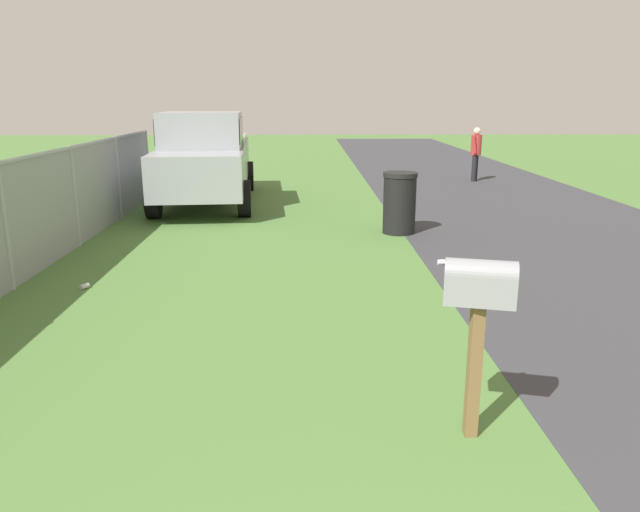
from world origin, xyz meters
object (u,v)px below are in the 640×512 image
object	(u,v)px
pickup_truck	(205,156)
trash_bin	(399,203)
mailbox	(479,297)
pedestrian	(476,151)

from	to	relation	value
pickup_truck	trash_bin	size ratio (longest dim) A/B	5.17
pickup_truck	trash_bin	world-z (taller)	pickup_truck
mailbox	trash_bin	world-z (taller)	mailbox
trash_bin	pedestrian	xyz separation A→B (m)	(6.94, -3.26, 0.33)
mailbox	pedestrian	xyz separation A→B (m)	(13.77, -3.75, -0.18)
pickup_truck	pedestrian	size ratio (longest dim) A/B	3.68
mailbox	pickup_truck	size ratio (longest dim) A/B	0.23
trash_bin	mailbox	bearing A→B (deg)	175.94
mailbox	pickup_truck	distance (m)	10.64
trash_bin	pickup_truck	bearing A→B (deg)	51.27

